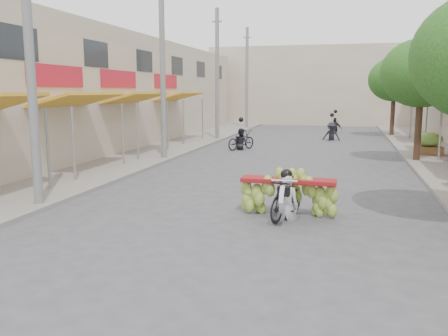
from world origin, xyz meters
TOP-DOWN VIEW (x-y plane):
  - ground at (0.00, 0.00)m, footprint 120.00×120.00m
  - sidewalk_left at (-7.00, 15.00)m, footprint 4.00×60.00m
  - shophouse_row_left at (-11.98, 13.98)m, footprint 9.77×40.00m
  - far_building at (0.00, 38.00)m, footprint 20.00×6.00m
  - utility_pole_near at (-5.40, 3.00)m, footprint 0.60×0.24m
  - utility_pole_mid at (-5.40, 12.00)m, footprint 0.60×0.24m
  - utility_pole_far at (-5.40, 21.00)m, footprint 0.60×0.24m
  - utility_pole_back at (-5.40, 30.00)m, footprint 0.60×0.24m
  - street_tree_mid at (5.40, 14.00)m, footprint 3.40×3.40m
  - street_tree_far at (5.40, 26.00)m, footprint 3.40×3.40m
  - produce_crate_far at (6.20, 16.00)m, footprint 1.20×0.88m
  - banana_motorbike at (1.09, 3.62)m, footprint 2.31×1.88m
  - pedestrian at (6.04, 16.30)m, footprint 0.90×0.61m
  - bg_motorbike_a at (-2.90, 16.54)m, footprint 1.48×1.88m
  - bg_motorbike_b at (1.54, 22.60)m, footprint 1.12×1.57m
  - bg_motorbike_c at (1.63, 27.85)m, footprint 0.98×1.56m

SIDE VIEW (x-z plane):
  - ground at x=0.00m, z-range 0.00..0.00m
  - sidewalk_left at x=-7.00m, z-range 0.00..0.12m
  - banana_motorbike at x=1.09m, z-range -0.34..1.73m
  - produce_crate_far at x=6.20m, z-range 0.13..1.29m
  - bg_motorbike_a at x=-2.90m, z-range -0.25..1.70m
  - bg_motorbike_c at x=1.63m, z-range -0.17..1.78m
  - bg_motorbike_b at x=1.54m, z-range -0.10..1.85m
  - pedestrian at x=6.04m, z-range 0.12..1.82m
  - shophouse_row_left at x=-11.98m, z-range 0.00..6.00m
  - far_building at x=0.00m, z-range 0.00..7.00m
  - street_tree_mid at x=5.40m, z-range 1.16..6.41m
  - street_tree_far at x=5.40m, z-range 1.16..6.41m
  - utility_pole_near at x=-5.40m, z-range 0.03..8.03m
  - utility_pole_mid at x=-5.40m, z-range 0.03..8.03m
  - utility_pole_far at x=-5.40m, z-range 0.03..8.03m
  - utility_pole_back at x=-5.40m, z-range 0.03..8.03m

